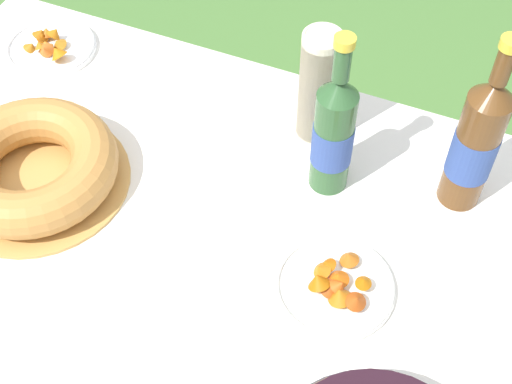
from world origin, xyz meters
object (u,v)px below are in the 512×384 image
bundt_cake (32,166)px  cup_stack (318,89)px  cider_bottle_amber (476,144)px  snack_plate_near (335,285)px  cider_bottle_green (333,133)px  snack_plate_right (50,46)px

bundt_cake → cup_stack: bearing=36.3°
cider_bottle_amber → snack_plate_near: bearing=-117.2°
bundt_cake → cider_bottle_green: 0.53m
cider_bottle_amber → snack_plate_near: 0.33m
cup_stack → snack_plate_near: cup_stack is taller
bundt_cake → cup_stack: cup_stack is taller
cider_bottle_green → snack_plate_right: size_ratio=1.71×
cup_stack → cider_bottle_amber: bearing=-7.9°
cider_bottle_amber → snack_plate_right: (-0.89, 0.05, -0.12)m
cider_bottle_green → bundt_cake: bearing=-156.5°
cider_bottle_amber → cider_bottle_green: bearing=-165.3°
cup_stack → bundt_cake: bearing=-143.7°
bundt_cake → snack_plate_near: bearing=-0.2°
cup_stack → cider_bottle_green: (0.06, -0.10, 0.01)m
cup_stack → cider_bottle_green: bearing=-57.8°
cider_bottle_amber → snack_plate_right: 0.90m
cup_stack → cider_bottle_amber: cider_bottle_amber is taller
bundt_cake → snack_plate_right: bundt_cake is taller
snack_plate_right → cup_stack: bearing=-0.9°
snack_plate_near → snack_plate_right: (-0.75, 0.32, -0.00)m
cup_stack → snack_plate_right: (-0.60, 0.01, -0.11)m
bundt_cake → cider_bottle_amber: cider_bottle_amber is taller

